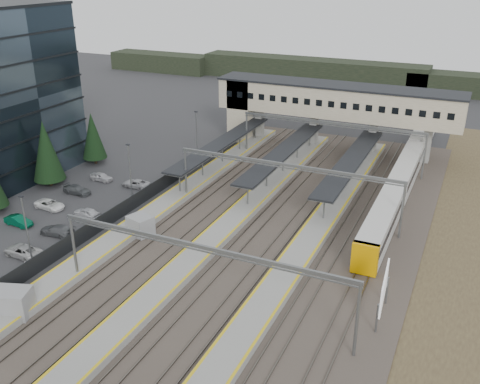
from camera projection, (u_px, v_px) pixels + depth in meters
The scene contains 13 objects.
ground at pixel (140, 248), 59.77m from camera, with size 220.00×220.00×0.00m, color #2B2B2D.
car_park at pixel (1, 245), 59.13m from camera, with size 10.67×44.56×1.29m.
lampposts at pixel (86, 196), 62.14m from camera, with size 0.50×53.25×8.07m.
fence at pixel (119, 212), 66.02m from camera, with size 0.08×90.00×2.00m.
relay_cabin_near at pixel (13, 304), 47.65m from camera, with size 3.83×3.29×2.69m.
relay_cabin_far at pixel (141, 226), 61.95m from camera, with size 3.21×2.92×2.45m.
rail_corridor at pixel (235, 242), 60.28m from camera, with size 34.00×90.00×0.92m.
canopies at pixel (283, 151), 78.13m from camera, with size 23.10×30.00×3.28m.
footbridge at pixel (319, 102), 88.82m from camera, with size 40.40×6.40×11.20m.
gantries at pixel (249, 207), 55.34m from camera, with size 28.40×62.28×7.17m.
train at pixel (406, 171), 76.49m from camera, with size 2.67×55.72×3.36m.
billboard at pixel (384, 289), 46.60m from camera, with size 0.58×5.61×4.70m.
treeline_far at pixel (445, 83), 126.70m from camera, with size 170.00×19.00×7.00m.
Camera 1 is at (31.90, -43.10, 29.33)m, focal length 40.00 mm.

